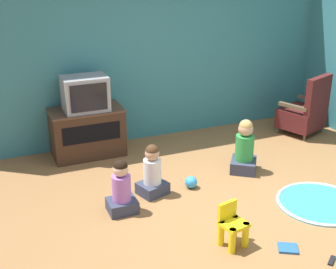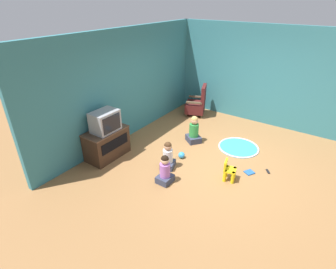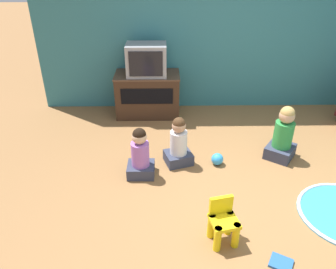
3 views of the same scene
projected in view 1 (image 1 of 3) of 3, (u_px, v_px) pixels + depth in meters
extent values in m
plane|color=olive|center=(247.00, 211.00, 5.23)|extent=(30.00, 30.00, 0.00)
cube|color=teal|center=(154.00, 48.00, 6.89)|extent=(5.77, 0.12, 2.74)
cube|color=#382316|center=(87.00, 132.00, 6.56)|extent=(0.98, 0.55, 0.68)
cube|color=#503626|center=(86.00, 110.00, 6.43)|extent=(1.00, 0.56, 0.02)
cube|color=black|center=(92.00, 133.00, 6.29)|extent=(0.79, 0.01, 0.24)
cube|color=#939399|center=(85.00, 93.00, 6.31)|extent=(0.60, 0.42, 0.47)
cube|color=black|center=(89.00, 98.00, 6.13)|extent=(0.49, 0.02, 0.37)
cylinder|color=brown|center=(295.00, 122.00, 7.78)|extent=(0.04, 0.04, 0.10)
cylinder|color=brown|center=(277.00, 130.00, 7.44)|extent=(0.04, 0.04, 0.10)
cylinder|color=brown|center=(322.00, 129.00, 7.46)|extent=(0.04, 0.04, 0.10)
cylinder|color=brown|center=(304.00, 138.00, 7.12)|extent=(0.04, 0.04, 0.10)
cube|color=#4C1919|center=(301.00, 118.00, 7.38)|extent=(0.78, 0.76, 0.30)
cube|color=#4C1919|center=(318.00, 95.00, 7.05)|extent=(0.58, 0.31, 0.56)
cube|color=brown|center=(312.00, 99.00, 7.46)|extent=(0.24, 0.47, 0.05)
cube|color=brown|center=(293.00, 107.00, 7.11)|extent=(0.24, 0.47, 0.05)
cylinder|color=yellow|center=(232.00, 241.00, 4.48)|extent=(0.07, 0.07, 0.26)
cylinder|color=yellow|center=(245.00, 235.00, 4.58)|extent=(0.07, 0.07, 0.26)
cylinder|color=yellow|center=(221.00, 233.00, 4.60)|extent=(0.07, 0.07, 0.26)
cylinder|color=yellow|center=(234.00, 227.00, 4.70)|extent=(0.07, 0.07, 0.26)
cube|color=yellow|center=(234.00, 224.00, 4.55)|extent=(0.29, 0.28, 0.04)
cube|color=yellow|center=(227.00, 210.00, 4.58)|extent=(0.22, 0.08, 0.18)
cylinder|color=teal|center=(320.00, 203.00, 5.39)|extent=(1.00, 1.00, 0.01)
torus|color=silver|center=(320.00, 203.00, 5.39)|extent=(1.00, 1.00, 0.04)
cube|color=#33384C|center=(122.00, 206.00, 5.22)|extent=(0.32, 0.28, 0.14)
cylinder|color=#A566BF|center=(121.00, 188.00, 5.13)|extent=(0.21, 0.21, 0.30)
sphere|color=#D8AD8C|center=(121.00, 169.00, 5.05)|extent=(0.17, 0.17, 0.17)
sphere|color=black|center=(121.00, 167.00, 5.04)|extent=(0.16, 0.16, 0.16)
cube|color=#33384C|center=(153.00, 188.00, 5.59)|extent=(0.39, 0.37, 0.14)
cylinder|color=silver|center=(152.00, 171.00, 5.51)|extent=(0.21, 0.21, 0.30)
sphere|color=tan|center=(152.00, 153.00, 5.42)|extent=(0.17, 0.17, 0.17)
sphere|color=#472D19|center=(152.00, 151.00, 5.41)|extent=(0.16, 0.16, 0.16)
cube|color=#33384C|center=(243.00, 165.00, 6.16)|extent=(0.47, 0.48, 0.16)
cylinder|color=#2D8C3F|center=(245.00, 148.00, 6.07)|extent=(0.24, 0.24, 0.34)
sphere|color=tan|center=(246.00, 129.00, 5.97)|extent=(0.19, 0.19, 0.19)
sphere|color=tan|center=(246.00, 126.00, 5.96)|extent=(0.18, 0.18, 0.18)
sphere|color=#3399E5|center=(191.00, 182.00, 5.72)|extent=(0.15, 0.15, 0.15)
cube|color=#235699|center=(288.00, 248.00, 4.57)|extent=(0.24, 0.24, 0.02)
cube|color=black|center=(332.00, 261.00, 4.40)|extent=(0.15, 0.13, 0.02)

